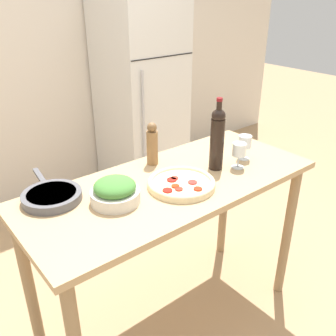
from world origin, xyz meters
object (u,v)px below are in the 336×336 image
Objects in this scene: refrigerator at (141,95)px; cast_iron_skillet at (52,196)px; wine_glass_far at (245,143)px; homemade_pizza at (181,183)px; wine_bottle at (217,138)px; salad_bowl at (115,192)px; pepper_mill at (152,144)px; wine_glass_near at (239,151)px.

refrigerator is 1.98m from cast_iron_skillet.
wine_glass_far is 0.48m from homemade_pizza.
cast_iron_skillet is (-0.53, 0.27, 0.00)m from homemade_pizza.
wine_bottle is 1.72× the size of salad_bowl.
homemade_pizza is at bearing -176.95° from wine_glass_far.
salad_bowl is 0.68× the size of homemade_pizza.
cast_iron_skillet is at bearing -177.79° from pepper_mill.
wine_glass_near is at bearing -18.35° from cast_iron_skillet.
pepper_mill is 0.72× the size of homemade_pizza.
wine_glass_near is 0.62× the size of salad_bowl.
salad_bowl is (-0.36, -0.21, -0.06)m from pepper_mill.
wine_glass_near is 0.45m from pepper_mill.
refrigerator is 1.60m from pepper_mill.
refrigerator reaches higher than salad_bowl.
wine_bottle is 0.60m from salad_bowl.
cast_iron_skillet is (-0.58, -0.02, -0.09)m from pepper_mill.
wine_glass_near is 1.00× the size of wine_glass_far.
pepper_mill reaches higher than wine_glass_far.
wine_bottle is 0.84m from cast_iron_skillet.
wine_bottle reaches higher than salad_bowl.
refrigerator is 1.67m from wine_glass_far.
pepper_mill is 0.31m from homemade_pizza.
wine_glass_near reaches higher than salad_bowl.
refrigerator is 1.75m from wine_glass_near.
wine_glass_far is at bearing -105.27° from refrigerator.
wine_bottle is at bearing -16.06° from cast_iron_skillet.
wine_glass_near is (-0.55, -1.66, 0.14)m from refrigerator.
wine_glass_near is at bearing -4.36° from homemade_pizza.
wine_glass_far is (0.20, -0.01, -0.07)m from wine_bottle.
wine_glass_far is 0.79m from salad_bowl.
wine_glass_far is 1.03m from cast_iron_skillet.
cast_iron_skillet is at bearing 137.79° from salad_bowl.
homemade_pizza is (-0.05, -0.29, -0.09)m from pepper_mill.
salad_bowl is (-0.79, 0.05, -0.04)m from wine_glass_far.
wine_glass_far is 0.42× the size of homemade_pizza.
pepper_mill is 0.43m from salad_bowl.
cast_iron_skillet is at bearing 153.02° from homemade_pizza.
pepper_mill is (-0.32, 0.32, 0.02)m from wine_glass_near.
wine_bottle is 0.34m from pepper_mill.
refrigerator is 5.43× the size of homemade_pizza.
wine_glass_near is 0.59× the size of pepper_mill.
wine_glass_far is at bearing 3.05° from homemade_pizza.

